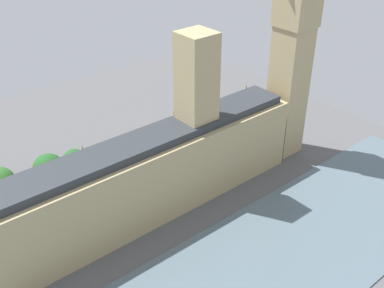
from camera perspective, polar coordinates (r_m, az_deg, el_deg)
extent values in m
plane|color=#565659|center=(97.20, -5.95, -7.69)|extent=(139.31, 139.31, 0.00)
cube|color=slate|center=(81.36, 5.69, -16.98)|extent=(28.32, 125.38, 0.25)
cube|color=tan|center=(91.16, -5.50, -4.42)|extent=(10.20, 69.31, 15.72)
cube|color=tan|center=(92.63, 0.55, 3.24)|extent=(6.38, 6.38, 34.76)
cube|color=#2D3338|center=(86.50, -5.78, 0.28)|extent=(7.75, 66.54, 1.60)
cone|color=tan|center=(107.59, 6.60, 6.81)|extent=(1.20, 1.20, 2.35)
cone|color=tan|center=(94.88, -2.25, 3.69)|extent=(1.20, 1.20, 2.66)
cone|color=tan|center=(85.68, -13.30, -0.68)|extent=(1.20, 1.20, 1.87)
cube|color=tan|center=(110.67, 11.63, 6.25)|extent=(6.89, 6.89, 30.92)
cube|color=tan|center=(104.28, 12.79, 16.19)|extent=(7.58, 7.58, 8.67)
cylinder|color=silver|center=(106.66, 11.09, 16.68)|extent=(0.25, 5.24, 5.24)
torus|color=black|center=(106.66, 11.09, 16.68)|extent=(0.24, 5.48, 5.48)
cylinder|color=silver|center=(107.34, 14.17, 16.43)|extent=(5.24, 0.25, 5.24)
torus|color=black|center=(107.34, 14.17, 16.43)|extent=(5.48, 0.24, 5.48)
cube|color=red|center=(113.96, 0.60, 0.42)|extent=(3.16, 10.64, 4.20)
cube|color=black|center=(113.92, 0.60, 0.46)|extent=(3.20, 10.24, 0.70)
cylinder|color=black|center=(117.95, 1.50, 0.36)|extent=(0.42, 1.12, 1.10)
cylinder|color=black|center=(116.57, 2.29, -0.05)|extent=(0.42, 1.12, 1.10)
cylinder|color=black|center=(113.61, -1.14, -0.93)|extent=(0.42, 1.12, 1.10)
cylinder|color=black|center=(112.17, -0.35, -1.37)|extent=(0.42, 1.12, 1.10)
cube|color=gold|center=(105.51, -8.89, -3.98)|extent=(1.79, 4.26, 0.75)
cube|color=black|center=(105.04, -9.02, -3.70)|extent=(1.49, 2.39, 0.65)
cylinder|color=black|center=(106.86, -8.49, -3.69)|extent=(0.25, 0.68, 0.68)
cylinder|color=black|center=(105.71, -8.02, -4.07)|extent=(0.25, 0.68, 0.68)
cylinder|color=black|center=(105.76, -9.73, -4.22)|extent=(0.25, 0.68, 0.68)
cylinder|color=black|center=(104.61, -9.27, -4.61)|extent=(0.25, 0.68, 0.68)
cube|color=silver|center=(99.80, -14.46, -6.97)|extent=(1.86, 4.27, 0.75)
cube|color=black|center=(99.45, -14.40, -6.60)|extent=(1.53, 2.41, 0.65)
cylinder|color=black|center=(99.02, -14.89, -7.65)|extent=(0.27, 0.69, 0.68)
cylinder|color=black|center=(100.18, -15.32, -7.22)|extent=(0.27, 0.69, 0.68)
cylinder|color=black|center=(99.89, -13.53, -7.06)|extent=(0.27, 0.69, 0.68)
cylinder|color=black|center=(101.04, -13.98, -6.63)|extent=(0.27, 0.69, 0.68)
cylinder|color=gray|center=(93.67, -19.04, -10.75)|extent=(0.56, 0.56, 1.30)
sphere|color=#8C6647|center=(93.18, -19.12, -10.39)|extent=(0.25, 0.25, 0.25)
cube|color=gray|center=(93.75, -18.92, -10.63)|extent=(0.32, 0.20, 0.23)
cylinder|color=black|center=(105.76, -1.54, -3.53)|extent=(0.54, 0.54, 1.27)
sphere|color=#8C6647|center=(105.33, -1.54, -3.19)|extent=(0.24, 0.24, 0.24)
cube|color=maroon|center=(105.60, -1.41, -3.54)|extent=(0.20, 0.31, 0.23)
cylinder|color=gray|center=(93.55, -17.95, -10.56)|extent=(0.45, 0.45, 1.35)
sphere|color=beige|center=(93.04, -18.03, -10.19)|extent=(0.26, 0.26, 0.26)
cube|color=gray|center=(93.45, -18.12, -10.60)|extent=(0.31, 0.10, 0.24)
cylinder|color=brown|center=(106.09, -13.95, -3.53)|extent=(0.56, 0.56, 4.06)
ellipsoid|color=#235623|center=(104.03, -14.22, -1.76)|extent=(4.88, 4.88, 4.15)
cylinder|color=brown|center=(104.79, -16.83, -4.61)|extent=(0.56, 0.56, 3.62)
ellipsoid|color=#235623|center=(102.51, -17.18, -2.69)|extent=(6.38, 6.38, 5.42)
cylinder|color=brown|center=(103.38, -22.25, -6.30)|extent=(0.56, 0.56, 3.58)
cylinder|color=black|center=(111.83, -6.83, -0.54)|extent=(0.18, 0.18, 5.02)
sphere|color=#F2EAC6|center=(110.42, -6.92, 0.70)|extent=(0.56, 0.56, 0.56)
cylinder|color=black|center=(118.76, -1.70, 1.82)|extent=(0.18, 0.18, 5.56)
sphere|color=#F2EAC6|center=(117.32, -1.73, 3.13)|extent=(0.56, 0.56, 0.56)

